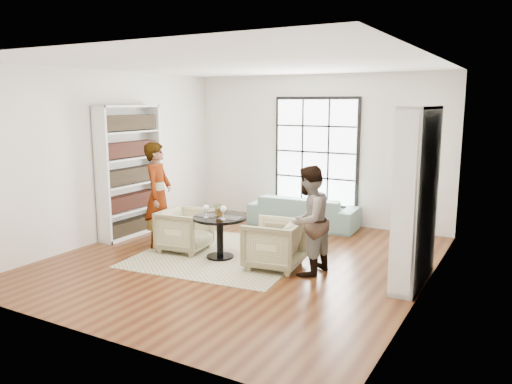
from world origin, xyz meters
The scene contains 16 objects.
ground centered at (0.00, 0.00, 0.00)m, with size 6.00×6.00×0.00m, color #5A3315.
room_shell centered at (0.00, 0.54, 1.26)m, with size 6.00×6.01×6.00m.
rug centered at (-0.42, 0.09, 0.01)m, with size 2.54×2.54×0.01m, color tan.
pedestal_table centered at (-0.34, -0.08, 0.49)m, with size 0.85×0.85×0.68m.
sofa centered at (-0.02, 2.45, 0.31)m, with size 2.13×0.83×0.62m, color slate.
armchair_left centered at (-1.08, -0.03, 0.35)m, with size 0.75×0.77×0.70m, color #BCBB86.
armchair_right centered at (0.61, -0.08, 0.37)m, with size 0.78×0.80×0.73m, color tan.
person_left centered at (-1.63, -0.03, 0.90)m, with size 0.65×0.43×1.79m, color gray.
person_right centered at (1.16, -0.08, 0.79)m, with size 0.77×0.60×1.58m, color gray.
placemat_left centered at (-0.56, -0.11, 0.68)m, with size 0.34×0.26×0.01m, color black.
placemat_right centered at (-0.14, -0.08, 0.68)m, with size 0.34×0.26×0.01m, color black.
cutlery_left centered at (-0.56, -0.11, 0.69)m, with size 0.14×0.22×0.01m, color silver, non-canonical shape.
cutlery_right centered at (-0.14, -0.08, 0.69)m, with size 0.14×0.22×0.01m, color silver, non-canonical shape.
wine_glass_left centered at (-0.49, -0.24, 0.82)m, with size 0.09×0.09×0.21m.
wine_glass_right centered at (-0.19, -0.21, 0.83)m, with size 0.10×0.10×0.22m.
flower_centerpiece centered at (-0.35, -0.06, 0.79)m, with size 0.20×0.17×0.22m, color gray.
Camera 1 is at (3.89, -6.47, 2.45)m, focal length 35.00 mm.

